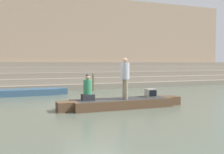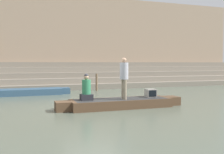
{
  "view_description": "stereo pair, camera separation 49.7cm",
  "coord_description": "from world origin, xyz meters",
  "px_view_note": "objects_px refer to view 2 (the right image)",
  "views": [
    {
      "loc": [
        -3.42,
        -11.14,
        1.96
      ],
      "look_at": [
        1.12,
        0.56,
        1.29
      ],
      "focal_mm": 42.0,
      "sensor_mm": 36.0,
      "label": 1
    },
    {
      "loc": [
        -2.96,
        -11.32,
        1.96
      ],
      "look_at": [
        1.12,
        0.56,
        1.29
      ],
      "focal_mm": 42.0,
      "sensor_mm": 36.0,
      "label": 2
    }
  ],
  "objects_px": {
    "person_standing": "(124,75)",
    "moored_boat_shore": "(29,92)",
    "mooring_post": "(97,82)",
    "person_rowing": "(86,90)",
    "tv_set": "(151,93)",
    "rowboat_main": "(121,103)"
  },
  "relations": [
    {
      "from": "person_rowing",
      "to": "mooring_post",
      "type": "xyz_separation_m",
      "value": [
        2.38,
        6.93,
        -0.23
      ]
    },
    {
      "from": "moored_boat_shore",
      "to": "person_rowing",
      "type": "bearing_deg",
      "value": -64.54
    },
    {
      "from": "person_standing",
      "to": "moored_boat_shore",
      "type": "height_order",
      "value": "person_standing"
    },
    {
      "from": "tv_set",
      "to": "mooring_post",
      "type": "distance_m",
      "value": 6.91
    },
    {
      "from": "rowboat_main",
      "to": "mooring_post",
      "type": "xyz_separation_m",
      "value": [
        0.86,
        7.03,
        0.4
      ]
    },
    {
      "from": "person_standing",
      "to": "moored_boat_shore",
      "type": "bearing_deg",
      "value": 115.28
    },
    {
      "from": "rowboat_main",
      "to": "person_standing",
      "type": "distance_m",
      "value": 1.23
    },
    {
      "from": "moored_boat_shore",
      "to": "mooring_post",
      "type": "distance_m",
      "value": 4.68
    },
    {
      "from": "mooring_post",
      "to": "person_rowing",
      "type": "bearing_deg",
      "value": -108.96
    },
    {
      "from": "person_rowing",
      "to": "mooring_post",
      "type": "distance_m",
      "value": 7.33
    },
    {
      "from": "person_standing",
      "to": "person_rowing",
      "type": "relative_size",
      "value": 1.59
    },
    {
      "from": "moored_boat_shore",
      "to": "mooring_post",
      "type": "bearing_deg",
      "value": 16.28
    },
    {
      "from": "tv_set",
      "to": "person_standing",
      "type": "bearing_deg",
      "value": -166.26
    },
    {
      "from": "person_standing",
      "to": "tv_set",
      "type": "relative_size",
      "value": 3.98
    },
    {
      "from": "moored_boat_shore",
      "to": "tv_set",
      "type": "bearing_deg",
      "value": -43.28
    },
    {
      "from": "person_standing",
      "to": "mooring_post",
      "type": "relative_size",
      "value": 1.49
    },
    {
      "from": "moored_boat_shore",
      "to": "mooring_post",
      "type": "height_order",
      "value": "mooring_post"
    },
    {
      "from": "person_standing",
      "to": "person_rowing",
      "type": "xyz_separation_m",
      "value": [
        -1.62,
        0.24,
        -0.59
      ]
    },
    {
      "from": "person_standing",
      "to": "tv_set",
      "type": "distance_m",
      "value": 1.7
    },
    {
      "from": "person_rowing",
      "to": "tv_set",
      "type": "distance_m",
      "value": 3.07
    },
    {
      "from": "moored_boat_shore",
      "to": "mooring_post",
      "type": "xyz_separation_m",
      "value": [
        4.58,
        0.87,
        0.4
      ]
    },
    {
      "from": "rowboat_main",
      "to": "person_standing",
      "type": "height_order",
      "value": "person_standing"
    }
  ]
}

